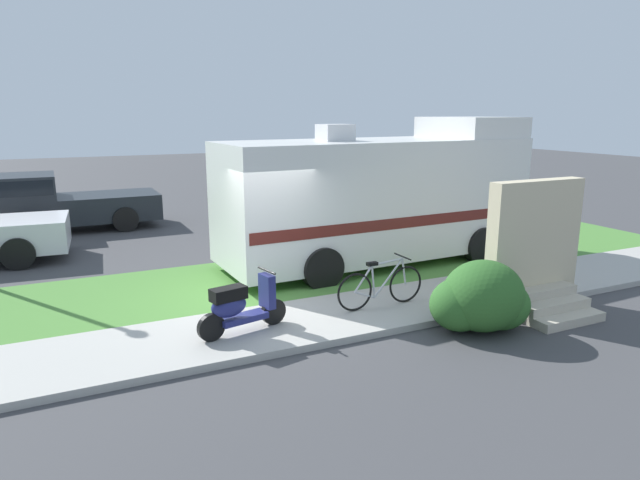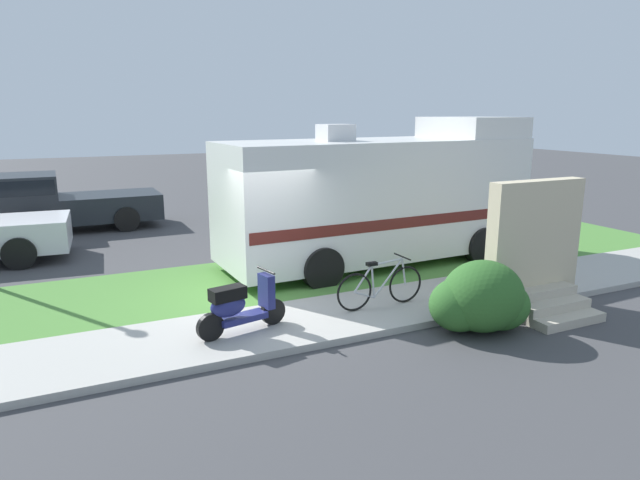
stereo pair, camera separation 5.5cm
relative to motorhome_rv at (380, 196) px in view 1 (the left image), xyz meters
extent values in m
plane|color=#424244|center=(-3.53, -1.70, -1.64)|extent=(80.00, 80.00, 0.00)
cube|color=#ADAAA3|center=(-3.53, -2.90, -1.58)|extent=(24.00, 2.00, 0.12)
cube|color=#4C8438|center=(-3.53, -0.20, -1.60)|extent=(24.00, 3.40, 0.08)
cube|color=silver|center=(-0.11, 0.00, -0.01)|extent=(7.47, 2.66, 2.66)
cube|color=silver|center=(2.68, 0.10, 1.57)|extent=(1.88, 2.33, 0.50)
cube|color=#591E19|center=(-0.11, 0.00, -0.41)|extent=(7.32, 2.67, 0.24)
cube|color=black|center=(3.55, 0.13, 0.45)|extent=(0.16, 2.03, 0.90)
cube|color=silver|center=(-1.22, -0.05, 1.50)|extent=(0.72, 0.63, 0.36)
cylinder|color=black|center=(2.13, 1.22, -1.19)|extent=(0.91, 0.31, 0.90)
cylinder|color=black|center=(2.22, -1.06, -1.19)|extent=(0.91, 0.31, 0.90)
cylinder|color=black|center=(-2.19, 1.06, -1.19)|extent=(0.91, 0.31, 0.90)
cylinder|color=black|center=(-2.10, -1.22, -1.19)|extent=(0.91, 0.31, 0.90)
cylinder|color=black|center=(-3.80, -2.88, -1.30)|extent=(0.45, 0.19, 0.44)
cylinder|color=black|center=(-4.92, -3.12, -1.30)|extent=(0.45, 0.19, 0.44)
cube|color=navy|center=(-4.36, -3.00, -1.28)|extent=(0.84, 0.44, 0.10)
cube|color=black|center=(-4.61, -3.05, -0.82)|extent=(0.60, 0.37, 0.20)
ellipsoid|color=navy|center=(-4.61, -3.05, -1.02)|extent=(0.65, 0.42, 0.36)
cube|color=navy|center=(-3.92, -2.90, -0.92)|extent=(0.20, 0.34, 0.56)
cylinder|color=black|center=(-3.92, -2.90, -0.57)|extent=(0.14, 0.50, 0.04)
sphere|color=white|center=(-3.92, -2.90, -0.74)|extent=(0.12, 0.12, 0.12)
torus|color=black|center=(-1.20, -2.91, -1.17)|extent=(0.70, 0.04, 0.70)
torus|color=black|center=(-2.28, -2.91, -1.17)|extent=(0.70, 0.04, 0.70)
cylinder|color=silver|center=(-1.58, -2.91, -1.00)|extent=(0.61, 0.04, 0.68)
cylinder|color=silver|center=(-1.90, -2.91, -1.03)|extent=(0.10, 0.04, 0.61)
cylinder|color=silver|center=(-1.61, -2.91, -0.70)|extent=(0.65, 0.04, 0.09)
cylinder|color=silver|center=(-2.07, -2.91, -1.25)|extent=(0.42, 0.04, 0.19)
cylinder|color=silver|center=(-2.10, -2.91, -0.95)|extent=(0.37, 0.04, 0.47)
cylinder|color=silver|center=(-1.24, -2.91, -0.92)|extent=(0.12, 0.04, 0.51)
cube|color=black|center=(-1.93, -2.91, -0.69)|extent=(0.20, 0.10, 0.06)
cylinder|color=black|center=(-1.29, -2.91, -0.63)|extent=(0.03, 0.52, 0.03)
cube|color=silver|center=(-8.08, 4.11, -0.98)|extent=(2.90, 2.12, 0.76)
cylinder|color=black|center=(-7.82, 3.17, -1.26)|extent=(0.78, 0.30, 0.76)
cylinder|color=black|center=(-7.68, 5.00, -1.26)|extent=(0.78, 0.30, 0.76)
cube|color=#1E2328|center=(-8.11, 7.45, -0.62)|extent=(2.44, 2.00, 1.50)
cube|color=black|center=(-8.11, 7.45, -0.17)|extent=(2.32, 2.02, 0.44)
cube|color=#1E2328|center=(-5.41, 7.47, -0.97)|extent=(2.98, 2.01, 0.78)
cylinder|color=black|center=(-8.29, 6.50, -1.26)|extent=(0.76, 0.25, 0.76)
cylinder|color=black|center=(-8.30, 8.40, -1.26)|extent=(0.76, 0.25, 0.76)
cylinder|color=black|center=(-5.05, 6.52, -1.26)|extent=(0.76, 0.25, 0.76)
cylinder|color=black|center=(-5.07, 8.43, -1.26)|extent=(0.76, 0.25, 0.76)
cube|color=#BCB29E|center=(0.91, -4.50, -1.56)|extent=(1.40, 0.96, 0.16)
cube|color=#BCB29E|center=(0.91, -4.34, -1.40)|extent=(1.40, 0.64, 0.16)
cube|color=#BCB29E|center=(0.91, -4.18, -1.24)|extent=(1.40, 0.32, 0.16)
cube|color=beige|center=(0.91, -3.87, -0.44)|extent=(2.00, 0.30, 2.40)
ellipsoid|color=#2D6026|center=(-0.69, -4.40, -1.02)|extent=(1.40, 1.26, 1.19)
ellipsoid|color=#2D6026|center=(-1.04, -4.26, -1.16)|extent=(1.05, 0.94, 0.89)
ellipsoid|color=#2D6026|center=(-0.38, -4.51, -1.19)|extent=(0.98, 0.88, 0.83)
cylinder|color=#19722D|center=(0.70, -2.87, -1.42)|extent=(0.07, 0.07, 0.21)
cylinder|color=#19722D|center=(0.70, -2.87, -1.29)|extent=(0.03, 0.03, 0.04)
cylinder|color=black|center=(0.70, -2.87, -1.26)|extent=(0.04, 0.04, 0.02)
cylinder|color=brown|center=(-0.04, -3.45, -1.43)|extent=(0.07, 0.07, 0.19)
cylinder|color=brown|center=(-0.04, -3.45, -1.32)|extent=(0.03, 0.03, 0.04)
cylinder|color=black|center=(-0.04, -3.45, -1.29)|extent=(0.04, 0.04, 0.01)
camera|label=1|loc=(-6.87, -11.10, 1.94)|focal=31.19mm
camera|label=2|loc=(-6.82, -11.12, 1.94)|focal=31.19mm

